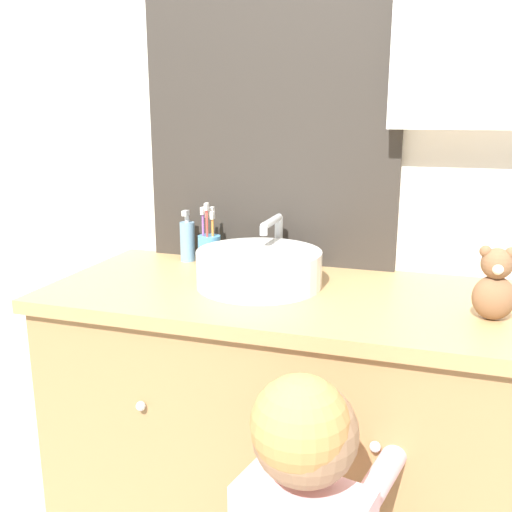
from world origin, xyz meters
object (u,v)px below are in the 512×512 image
teddy_bear (495,285)px  sink_basin (260,267)px  toothbrush_holder (209,248)px  soap_dispenser (187,241)px

teddy_bear → sink_basin: bearing=171.2°
sink_basin → teddy_bear: bearing=-8.8°
toothbrush_holder → teddy_bear: toothbrush_holder is taller
teddy_bear → soap_dispenser: bearing=162.9°
sink_basin → toothbrush_holder: toothbrush_holder is taller
sink_basin → soap_dispenser: sink_basin is taller
toothbrush_holder → teddy_bear: bearing=-17.4°
sink_basin → teddy_bear: 0.58m
soap_dispenser → teddy_bear: (0.87, -0.27, 0.01)m
toothbrush_holder → teddy_bear: size_ratio=1.14×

